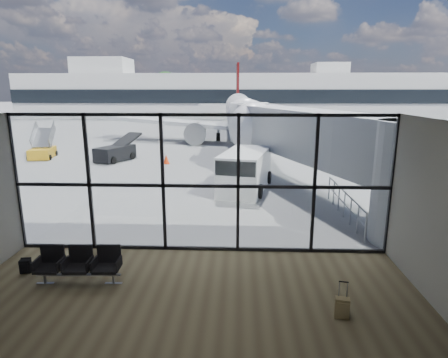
# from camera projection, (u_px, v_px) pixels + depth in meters

# --- Properties ---
(ground) EXTENTS (220.00, 220.00, 0.00)m
(ground) POSITION_uv_depth(u_px,v_px,m) (230.00, 128.00, 51.29)
(ground) COLOR slate
(ground) RESTS_ON ground
(lounge_shell) EXTENTS (12.02, 8.01, 4.51)m
(lounge_shell) POSITION_uv_depth(u_px,v_px,m) (175.00, 226.00, 7.15)
(lounge_shell) COLOR brown
(lounge_shell) RESTS_ON ground
(glass_curtain_wall) EXTENTS (12.10, 0.12, 4.50)m
(glass_curtain_wall) POSITION_uv_depth(u_px,v_px,m) (200.00, 184.00, 11.91)
(glass_curtain_wall) COLOR white
(glass_curtain_wall) RESTS_ON ground
(jet_bridge) EXTENTS (8.00, 16.50, 4.33)m
(jet_bridge) POSITION_uv_depth(u_px,v_px,m) (314.00, 140.00, 18.46)
(jet_bridge) COLOR #9B9FA0
(jet_bridge) RESTS_ON ground
(apron_railing) EXTENTS (0.06, 5.46, 1.11)m
(apron_railing) POSITION_uv_depth(u_px,v_px,m) (345.00, 201.00, 15.44)
(apron_railing) COLOR gray
(apron_railing) RESTS_ON ground
(far_terminal) EXTENTS (80.00, 12.20, 11.00)m
(far_terminal) POSITION_uv_depth(u_px,v_px,m) (230.00, 95.00, 71.68)
(far_terminal) COLOR #B4B4AF
(far_terminal) RESTS_ON ground
(tree_0) EXTENTS (4.95, 4.95, 7.12)m
(tree_0) POSITION_uv_depth(u_px,v_px,m) (32.00, 92.00, 83.10)
(tree_0) COLOR #382619
(tree_0) RESTS_ON ground
(tree_1) EXTENTS (5.61, 5.61, 8.07)m
(tree_1) POSITION_uv_depth(u_px,v_px,m) (58.00, 89.00, 82.71)
(tree_1) COLOR #382619
(tree_1) RESTS_ON ground
(tree_2) EXTENTS (6.27, 6.27, 9.03)m
(tree_2) POSITION_uv_depth(u_px,v_px,m) (84.00, 86.00, 82.33)
(tree_2) COLOR #382619
(tree_2) RESTS_ON ground
(tree_3) EXTENTS (4.95, 4.95, 7.12)m
(tree_3) POSITION_uv_depth(u_px,v_px,m) (112.00, 92.00, 82.38)
(tree_3) COLOR #382619
(tree_3) RESTS_ON ground
(tree_4) EXTENTS (5.61, 5.61, 8.07)m
(tree_4) POSITION_uv_depth(u_px,v_px,m) (138.00, 89.00, 82.00)
(tree_4) COLOR #382619
(tree_4) RESTS_ON ground
(tree_5) EXTENTS (6.27, 6.27, 9.03)m
(tree_5) POSITION_uv_depth(u_px,v_px,m) (165.00, 86.00, 81.61)
(tree_5) COLOR #382619
(tree_5) RESTS_ON ground
(seating_row) EXTENTS (2.30, 0.72, 1.02)m
(seating_row) POSITION_uv_depth(u_px,v_px,m) (79.00, 263.00, 10.26)
(seating_row) COLOR gray
(seating_row) RESTS_ON ground
(backpack) EXTENTS (0.32, 0.30, 0.44)m
(backpack) POSITION_uv_depth(u_px,v_px,m) (25.00, 266.00, 10.82)
(backpack) COLOR black
(backpack) RESTS_ON ground
(suitcase) EXTENTS (0.36, 0.28, 0.88)m
(suitcase) POSITION_uv_depth(u_px,v_px,m) (342.00, 308.00, 8.66)
(suitcase) COLOR olive
(suitcase) RESTS_ON ground
(airliner) EXTENTS (29.45, 34.11, 8.78)m
(airliner) POSITION_uv_depth(u_px,v_px,m) (243.00, 114.00, 38.93)
(airliner) COLOR silver
(airliner) RESTS_ON ground
(service_van) EXTENTS (3.07, 5.05, 2.05)m
(service_van) POSITION_uv_depth(u_px,v_px,m) (245.00, 170.00, 19.64)
(service_van) COLOR silver
(service_van) RESTS_ON ground
(belt_loader) EXTENTS (2.85, 4.30, 1.88)m
(belt_loader) POSITION_uv_depth(u_px,v_px,m) (116.00, 152.00, 27.93)
(belt_loader) COLOR black
(belt_loader) RESTS_ON ground
(mobile_stairs) EXTENTS (2.15, 3.35, 2.19)m
(mobile_stairs) POSITION_uv_depth(u_px,v_px,m) (43.00, 151.00, 28.98)
(mobile_stairs) COLOR gold
(mobile_stairs) RESTS_ON ground
(traffic_cone_a) EXTENTS (0.46, 0.46, 0.66)m
(traffic_cone_a) POSITION_uv_depth(u_px,v_px,m) (166.00, 159.00, 26.81)
(traffic_cone_a) COLOR red
(traffic_cone_a) RESTS_ON ground
(traffic_cone_b) EXTENTS (0.36, 0.36, 0.52)m
(traffic_cone_b) POSITION_uv_depth(u_px,v_px,m) (244.00, 173.00, 22.64)
(traffic_cone_b) COLOR #FF640D
(traffic_cone_b) RESTS_ON ground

